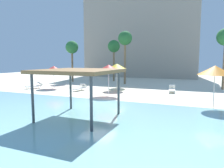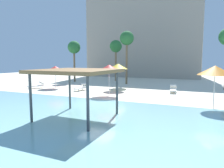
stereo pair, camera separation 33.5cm
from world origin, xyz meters
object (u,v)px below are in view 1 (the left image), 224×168
object	(u,v)px
beach_umbrella_orange_1	(215,70)
palm_tree_1	(125,40)
palm_tree_3	(72,48)
shade_pavilion	(79,73)
lounge_chair_4	(80,87)
beach_umbrella_yellow_2	(117,66)
lounge_chair_0	(35,85)
beach_umbrella_red_3	(109,68)
palm_tree_2	(114,47)
beach_umbrella_red_0	(54,69)
lounge_chair_2	(172,89)

from	to	relation	value
beach_umbrella_orange_1	palm_tree_1	xyz separation A→B (m)	(-10.41, 11.45, 3.46)
beach_umbrella_orange_1	palm_tree_3	bearing A→B (deg)	149.04
shade_pavilion	lounge_chair_4	size ratio (longest dim) A/B	2.12
beach_umbrella_orange_1	lounge_chair_4	bearing A→B (deg)	163.75
beach_umbrella_yellow_2	lounge_chair_0	world-z (taller)	beach_umbrella_yellow_2
beach_umbrella_red_3	lounge_chair_4	size ratio (longest dim) A/B	1.48
shade_pavilion	palm_tree_2	size ratio (longest dim) A/B	0.64
lounge_chair_0	palm_tree_2	distance (m)	13.63
beach_umbrella_red_0	beach_umbrella_red_3	size ratio (longest dim) A/B	0.91
beach_umbrella_red_3	lounge_chair_4	distance (m)	4.90
beach_umbrella_red_3	palm_tree_1	distance (m)	10.16
beach_umbrella_orange_1	lounge_chair_4	size ratio (longest dim) A/B	1.50
beach_umbrella_yellow_2	beach_umbrella_red_3	distance (m)	3.80
beach_umbrella_red_0	palm_tree_3	size ratio (longest dim) A/B	0.42
beach_umbrella_red_3	lounge_chair_4	bearing A→B (deg)	157.97
shade_pavilion	beach_umbrella_orange_1	xyz separation A→B (m)	(7.05, 5.78, 0.01)
beach_umbrella_yellow_2	palm_tree_2	bearing A→B (deg)	114.38
beach_umbrella_orange_1	palm_tree_2	xyz separation A→B (m)	(-13.42, 14.76, 2.71)
lounge_chair_2	beach_umbrella_orange_1	bearing A→B (deg)	22.94
lounge_chair_2	palm_tree_3	xyz separation A→B (m)	(-15.35, 5.05, 4.75)
beach_umbrella_red_3	palm_tree_2	bearing A→B (deg)	110.33
shade_pavilion	palm_tree_3	bearing A→B (deg)	124.58
lounge_chair_4	palm_tree_1	distance (m)	9.89
lounge_chair_2	palm_tree_3	distance (m)	16.85
lounge_chair_4	palm_tree_1	bearing A→B (deg)	166.22
beach_umbrella_yellow_2	palm_tree_2	world-z (taller)	palm_tree_2
lounge_chair_0	palm_tree_2	world-z (taller)	palm_tree_2
beach_umbrella_yellow_2	palm_tree_1	size ratio (longest dim) A/B	0.40
beach_umbrella_red_0	lounge_chair_2	size ratio (longest dim) A/B	1.33
beach_umbrella_yellow_2	lounge_chair_2	world-z (taller)	beach_umbrella_yellow_2
lounge_chair_2	lounge_chair_4	distance (m)	9.66
beach_umbrella_yellow_2	lounge_chair_0	xyz separation A→B (m)	(-9.24, -2.66, -2.26)
lounge_chair_4	palm_tree_1	xyz separation A→B (m)	(2.39, 7.73, 5.70)
palm_tree_3	lounge_chair_4	bearing A→B (deg)	-51.46
lounge_chair_4	beach_umbrella_red_0	bearing A→B (deg)	-94.11
lounge_chair_2	palm_tree_2	distance (m)	14.02
shade_pavilion	lounge_chair_4	world-z (taller)	shade_pavilion
beach_umbrella_yellow_2	palm_tree_3	distance (m)	11.18
shade_pavilion	beach_umbrella_orange_1	size ratio (longest dim) A/B	1.41
lounge_chair_0	lounge_chair_2	xyz separation A→B (m)	(15.16, 3.06, 0.00)
palm_tree_3	lounge_chair_2	bearing A→B (deg)	-18.23
shade_pavilion	lounge_chair_2	bearing A→B (deg)	73.35
lounge_chair_0	palm_tree_1	world-z (taller)	palm_tree_1
beach_umbrella_yellow_2	palm_tree_2	distance (m)	10.17
lounge_chair_2	palm_tree_3	bearing A→B (deg)	-114.33
lounge_chair_4	lounge_chair_2	bearing A→B (deg)	108.36
beach_umbrella_yellow_2	beach_umbrella_red_3	world-z (taller)	beach_umbrella_yellow_2
shade_pavilion	palm_tree_1	distance (m)	17.89
shade_pavilion	palm_tree_3	world-z (taller)	palm_tree_3
beach_umbrella_red_0	lounge_chair_0	world-z (taller)	beach_umbrella_red_0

